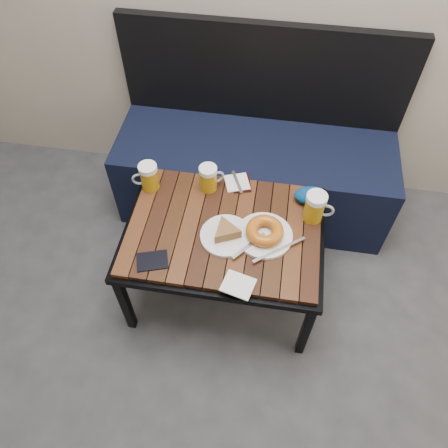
# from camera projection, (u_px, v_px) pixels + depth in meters

# --- Properties ---
(bench) EXTENTS (1.40, 0.50, 0.95)m
(bench) POSITION_uv_depth(u_px,v_px,m) (255.00, 167.00, 2.31)
(bench) COLOR black
(bench) RESTS_ON ground
(cafe_table) EXTENTS (0.84, 0.62, 0.47)m
(cafe_table) POSITION_uv_depth(u_px,v_px,m) (224.00, 234.00, 1.85)
(cafe_table) COLOR black
(cafe_table) RESTS_ON ground
(beer_mug_left) EXTENTS (0.12, 0.09, 0.13)m
(beer_mug_left) POSITION_uv_depth(u_px,v_px,m) (149.00, 177.00, 1.91)
(beer_mug_left) COLOR #B1820E
(beer_mug_left) RESTS_ON cafe_table
(beer_mug_centre) EXTENTS (0.12, 0.10, 0.13)m
(beer_mug_centre) POSITION_uv_depth(u_px,v_px,m) (209.00, 178.00, 1.90)
(beer_mug_centre) COLOR #B1820E
(beer_mug_centre) RESTS_ON cafe_table
(beer_mug_right) EXTENTS (0.13, 0.09, 0.14)m
(beer_mug_right) POSITION_uv_depth(u_px,v_px,m) (315.00, 207.00, 1.80)
(beer_mug_right) COLOR #B1820E
(beer_mug_right) RESTS_ON cafe_table
(plate_pie) EXTENTS (0.21, 0.21, 0.06)m
(plate_pie) POSITION_uv_depth(u_px,v_px,m) (226.00, 233.00, 1.77)
(plate_pie) COLOR white
(plate_pie) RESTS_ON cafe_table
(plate_bagel) EXTENTS (0.28, 0.26, 0.06)m
(plate_bagel) POSITION_uv_depth(u_px,v_px,m) (264.00, 233.00, 1.77)
(plate_bagel) COLOR white
(plate_bagel) RESTS_ON cafe_table
(napkin_left) EXTENTS (0.13, 0.13, 0.01)m
(napkin_left) POSITION_uv_depth(u_px,v_px,m) (237.00, 183.00, 1.97)
(napkin_left) COLOR white
(napkin_left) RESTS_ON cafe_table
(napkin_right) EXTENTS (0.14, 0.12, 0.01)m
(napkin_right) POSITION_uv_depth(u_px,v_px,m) (238.00, 285.00, 1.65)
(napkin_right) COLOR white
(napkin_right) RESTS_ON cafe_table
(passport_navy) EXTENTS (0.14, 0.12, 0.01)m
(passport_navy) POSITION_uv_depth(u_px,v_px,m) (152.00, 261.00, 1.72)
(passport_navy) COLOR black
(passport_navy) RESTS_ON cafe_table
(passport_burgundy) EXTENTS (0.10, 0.13, 0.01)m
(passport_burgundy) POSITION_uv_depth(u_px,v_px,m) (241.00, 183.00, 1.97)
(passport_burgundy) COLOR black
(passport_burgundy) RESTS_ON cafe_table
(knit_pouch) EXTENTS (0.16, 0.11, 0.06)m
(knit_pouch) POSITION_uv_depth(u_px,v_px,m) (311.00, 196.00, 1.88)
(knit_pouch) COLOR #040D70
(knit_pouch) RESTS_ON cafe_table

